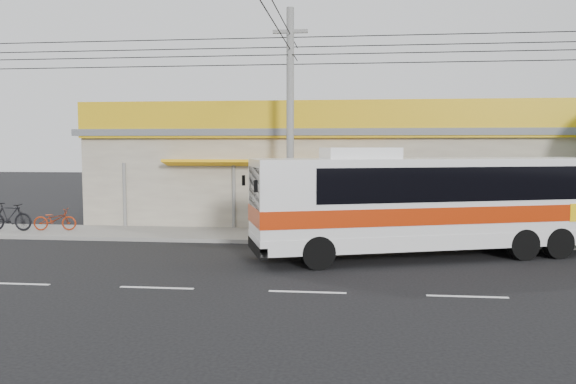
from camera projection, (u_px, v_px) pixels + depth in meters
name	position (u px, v px, depth m)	size (l,w,h in m)	color
ground	(314.00, 271.00, 16.89)	(120.00, 120.00, 0.00)	black
sidewalk	(323.00, 236.00, 22.83)	(30.00, 3.20, 0.15)	slate
lane_markings	(307.00, 292.00, 14.41)	(50.00, 0.12, 0.01)	silver
storefront_building	(328.00, 175.00, 28.14)	(22.60, 9.20, 5.70)	gray
coach_bus	(435.00, 199.00, 18.88)	(12.20, 6.12, 3.70)	silver
motorbike_red	(55.00, 219.00, 23.95)	(0.63, 1.80, 0.94)	maroon
motorbike_dark	(9.00, 217.00, 23.84)	(0.57, 2.01, 1.21)	black
utility_pole	(290.00, 49.00, 21.77)	(34.00, 14.00, 9.08)	slate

